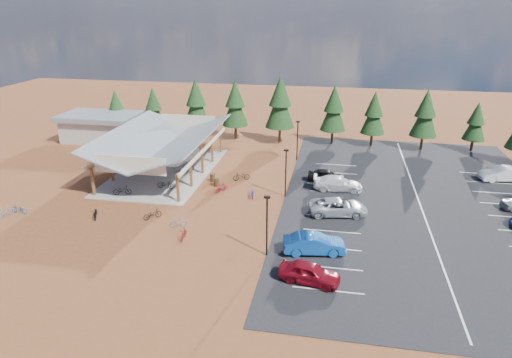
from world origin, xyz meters
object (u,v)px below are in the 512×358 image
(trash_bin_0, at_px, (216,182))
(trash_bin_1, at_px, (213,178))
(bike_15, at_px, (221,187))
(car_2, at_px, (338,207))
(bike_3, at_px, (174,152))
(car_3, at_px, (338,183))
(bike_2, at_px, (153,165))
(bike_9, at_px, (5,212))
(bike_4, at_px, (165,184))
(bike_10, at_px, (19,209))
(bike_12, at_px, (152,214))
(bike_7, at_px, (205,149))
(bike_11, at_px, (184,234))
(bike_0, at_px, (122,190))
(car_0, at_px, (309,273))
(outbuilding, at_px, (101,127))
(car_4, at_px, (326,175))
(bike_13, at_px, (179,222))
(car_1, at_px, (314,244))
(bike_16, at_px, (241,176))
(bike_14, at_px, (253,193))
(car_9, at_px, (502,174))
(bike_pavilion, at_px, (163,141))
(lamp_post_0, at_px, (267,222))
(bike_6, at_px, (188,166))
(lamp_post_2, at_px, (297,138))
(lamp_post_1, at_px, (286,170))
(bike_5, at_px, (178,170))
(bike_8, at_px, (96,213))
(bike_1, at_px, (149,169))

(trash_bin_0, xyz_separation_m, trash_bin_1, (-0.77, 1.32, 0.00))
(bike_15, relative_size, car_2, 0.29)
(bike_3, xyz_separation_m, car_3, (21.31, -7.97, 0.21))
(bike_2, relative_size, bike_9, 0.92)
(bike_4, height_order, bike_10, bike_4)
(bike_12, relative_size, bike_15, 1.10)
(bike_7, height_order, bike_11, bike_7)
(bike_0, distance_m, car_0, 23.83)
(outbuilding, height_order, car_4, outbuilding)
(bike_13, relative_size, car_1, 0.30)
(bike_0, bearing_deg, bike_7, -35.22)
(bike_3, bearing_deg, bike_16, -117.77)
(bike_9, xyz_separation_m, car_1, (28.93, -1.42, 0.34))
(bike_14, xyz_separation_m, car_9, (26.78, 9.61, 0.35))
(bike_pavilion, height_order, lamp_post_0, lamp_post_0)
(bike_pavilion, height_order, bike_6, bike_pavilion)
(bike_9, bearing_deg, car_1, -162.99)
(bike_7, distance_m, bike_9, 25.68)
(outbuilding, distance_m, car_9, 52.96)
(trash_bin_1, distance_m, bike_15, 3.28)
(bike_6, height_order, car_2, car_2)
(lamp_post_2, distance_m, car_1, 23.38)
(car_2, bearing_deg, lamp_post_1, 49.12)
(bike_5, height_order, bike_9, bike_5)
(bike_11, height_order, bike_13, bike_11)
(bike_pavilion, distance_m, car_0, 27.61)
(bike_16, bearing_deg, car_1, 5.95)
(bike_15, bearing_deg, car_0, 153.90)
(outbuilding, height_order, trash_bin_1, outbuilding)
(outbuilding, xyz_separation_m, car_2, (34.44, -19.38, -1.22))
(bike_16, distance_m, car_2, 13.04)
(bike_11, relative_size, car_2, 0.29)
(lamp_post_0, relative_size, bike_8, 2.71)
(bike_15, bearing_deg, bike_3, -19.89)
(bike_1, bearing_deg, bike_3, -10.43)
(bike_12, relative_size, car_3, 0.34)
(trash_bin_1, distance_m, bike_16, 3.25)
(bike_1, bearing_deg, bike_14, -114.61)
(bike_6, distance_m, bike_14, 11.16)
(bike_10, height_order, car_2, car_2)
(bike_2, xyz_separation_m, bike_7, (4.43, 7.26, 0.10))
(bike_1, distance_m, bike_15, 10.48)
(lamp_post_1, height_order, bike_3, lamp_post_1)
(bike_pavilion, relative_size, bike_7, 11.46)
(bike_0, height_order, car_9, car_9)
(lamp_post_0, height_order, bike_7, lamp_post_0)
(lamp_post_2, distance_m, trash_bin_1, 12.79)
(bike_4, xyz_separation_m, bike_12, (1.42, -7.05, -0.12))
(car_4, bearing_deg, bike_2, 88.63)
(bike_4, height_order, car_4, car_4)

